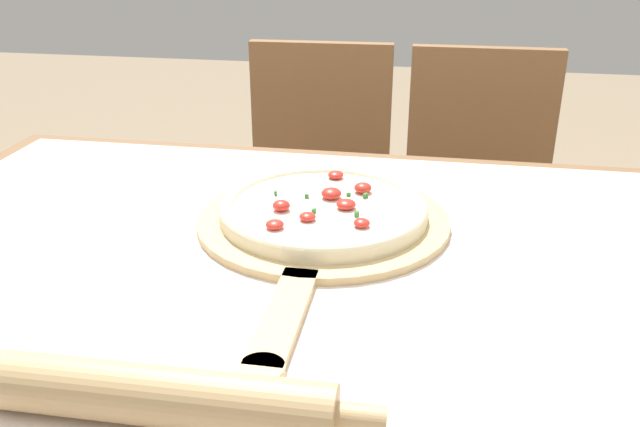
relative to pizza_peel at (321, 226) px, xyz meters
name	(u,v)px	position (x,y,z in m)	size (l,w,h in m)	color
dining_table	(339,328)	(0.04, -0.10, -0.11)	(1.49, 0.96, 0.76)	brown
towel_cloth	(340,265)	(0.04, -0.10, -0.01)	(1.41, 0.88, 0.00)	silver
pizza_peel	(321,226)	(0.00, 0.00, 0.00)	(0.39, 0.60, 0.01)	tan
pizza	(323,209)	(0.00, 0.02, 0.02)	(0.32, 0.32, 0.04)	beige
rolling_pin	(162,396)	(-0.07, -0.44, 0.02)	(0.42, 0.06, 0.06)	tan
chair_left	(316,189)	(-0.14, 0.77, -0.25)	(0.41, 0.41, 0.90)	brown
chair_right	(476,199)	(0.28, 0.77, -0.25)	(0.40, 0.40, 0.90)	brown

